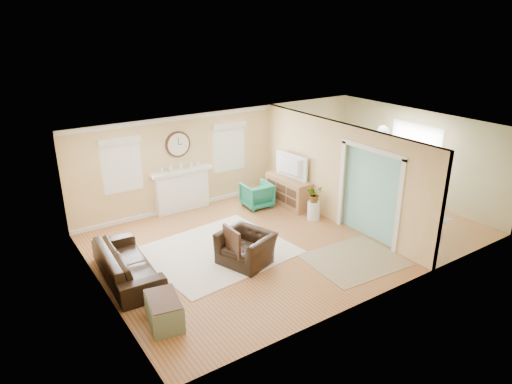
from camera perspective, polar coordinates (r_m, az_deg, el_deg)
floor at (r=11.25m, az=4.26°, el=-5.36°), size 9.00×9.00×0.00m
wall_back at (r=13.10m, az=-3.67°, el=4.63°), size 9.00×0.02×2.60m
wall_front at (r=8.77m, az=16.61°, el=-4.78°), size 9.00×0.02×2.60m
wall_left at (r=8.89m, az=-19.17°, el=-4.73°), size 0.02×6.00×2.60m
wall_right at (r=13.86m, az=19.33°, el=4.39°), size 0.02×6.00×2.60m
ceiling at (r=10.36m, az=4.65°, el=7.64°), size 9.00×6.00×0.02m
partition at (r=11.86m, az=9.39°, el=2.91°), size 0.17×6.00×2.60m
fireplace at (r=12.58m, az=-9.22°, el=0.30°), size 1.70×0.30×1.17m
wall_clock at (r=12.27m, az=-9.73°, el=5.90°), size 0.70×0.07×0.70m
window_left at (r=11.80m, az=-16.51°, el=3.74°), size 1.05×0.13×1.42m
window_right at (r=12.99m, az=-3.40°, el=6.13°), size 1.05×0.13×1.42m
french_doors at (r=13.88m, az=19.12°, el=3.57°), size 0.06×1.70×2.20m
pendant at (r=12.49m, az=15.57°, el=7.37°), size 0.30×0.30×0.55m
rug_cream at (r=10.51m, az=-4.80°, el=-7.33°), size 3.33×2.97×0.02m
rug_jute at (r=10.35m, az=12.23°, el=-8.29°), size 2.09×1.75×0.01m
rug_grey at (r=13.00m, az=15.74°, el=-2.35°), size 2.20×2.75×0.01m
sofa at (r=9.69m, az=-15.82°, el=-8.57°), size 1.01×2.33×0.67m
eames_chair at (r=9.88m, az=-1.28°, el=-6.99°), size 1.24×1.32×0.70m
green_chair at (r=12.73m, az=0.10°, el=-0.35°), size 0.79×0.81×0.70m
trunk at (r=8.28m, az=-11.42°, el=-14.35°), size 0.68×0.95×0.50m
credenza at (r=12.87m, az=4.06°, el=0.09°), size 0.53×1.55×0.80m
tv at (r=12.62m, az=4.08°, el=3.22°), size 0.29×1.19×0.68m
garden_stool at (r=12.08m, az=7.22°, el=-2.28°), size 0.33×0.33×0.48m
potted_plant at (r=11.91m, az=7.32°, el=-0.23°), size 0.41×0.35×0.45m
dining_table at (r=12.88m, az=15.87°, el=-1.08°), size 1.43×2.00×0.63m
dining_chair_n at (r=13.39m, az=12.44°, el=1.00°), size 0.42×0.42×0.88m
dining_chair_s at (r=12.09m, az=20.08°, el=-1.55°), size 0.46×0.46×1.04m
dining_chair_w at (r=12.35m, az=13.52°, el=-0.60°), size 0.49×0.49×0.95m
dining_chair_e at (r=13.21m, az=17.94°, el=0.39°), size 0.50×0.50×0.96m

